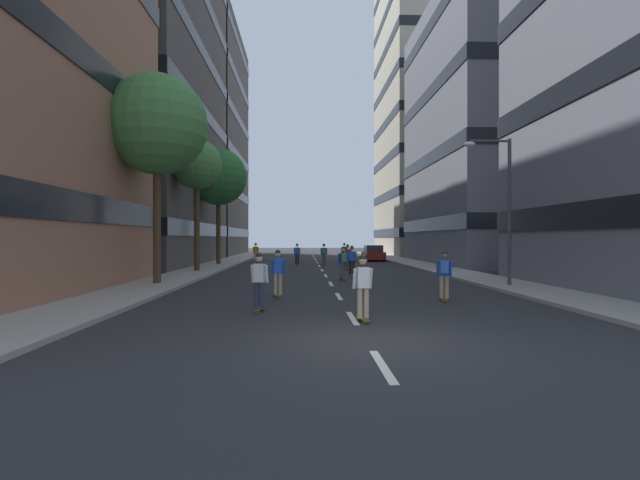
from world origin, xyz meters
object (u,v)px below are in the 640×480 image
at_px(skater_2, 278,271).
at_px(skater_5, 344,251).
at_px(skater_9, 348,255).
at_px(street_tree_mid, 197,166).
at_px(skater_7, 259,279).
at_px(skater_10, 297,253).
at_px(parked_car_near, 373,254).
at_px(skater_6, 343,261).
at_px(skater_8, 256,252).
at_px(skater_0, 352,259).
at_px(skater_3, 324,253).
at_px(street_tree_near, 218,177).
at_px(skater_1, 363,285).
at_px(street_tree_far, 157,125).
at_px(skater_4, 444,272).
at_px(streetlamp_right, 501,195).

bearing_deg(skater_2, skater_5, 79.29).
bearing_deg(skater_9, street_tree_mid, -164.33).
distance_m(skater_5, skater_7, 29.02).
bearing_deg(skater_10, skater_9, -58.77).
relative_size(parked_car_near, skater_6, 2.47).
xyz_separation_m(skater_2, skater_10, (0.52, 21.73, 0.00)).
height_order(skater_7, skater_8, same).
distance_m(skater_0, skater_10, 12.26).
distance_m(skater_3, skater_6, 13.58).
xyz_separation_m(street_tree_near, skater_6, (8.89, -13.94, -6.11)).
relative_size(street_tree_near, skater_5, 5.23).
distance_m(street_tree_near, skater_7, 25.85).
height_order(skater_8, skater_9, same).
height_order(street_tree_near, skater_3, street_tree_near).
xyz_separation_m(parked_car_near, skater_3, (-5.16, -7.84, 0.32)).
bearing_deg(skater_6, skater_0, 75.57).
xyz_separation_m(skater_1, skater_8, (-5.80, 30.98, 0.00)).
height_order(skater_2, skater_10, same).
relative_size(street_tree_far, skater_0, 5.45).
bearing_deg(skater_1, skater_5, 85.89).
distance_m(skater_5, skater_9, 9.22).
bearing_deg(skater_5, skater_1, -94.11).
height_order(street_tree_far, skater_7, street_tree_far).
relative_size(skater_2, skater_6, 1.00).
bearing_deg(street_tree_far, skater_0, 29.66).
bearing_deg(street_tree_near, skater_9, -27.32).
height_order(skater_1, skater_10, same).
height_order(skater_4, skater_10, same).
height_order(street_tree_far, skater_4, street_tree_far).
bearing_deg(skater_9, skater_3, 107.17).
relative_size(parked_car_near, street_tree_near, 0.47).
xyz_separation_m(skater_0, skater_6, (-0.77, -2.99, 0.03)).
relative_size(streetlamp_right, skater_4, 3.65).
bearing_deg(street_tree_mid, skater_9, 15.67).
height_order(skater_5, skater_7, same).
bearing_deg(street_tree_mid, streetlamp_right, -32.71).
height_order(skater_1, skater_3, same).
xyz_separation_m(street_tree_near, streetlamp_right, (15.60, -17.97, -2.98)).
distance_m(skater_0, skater_4, 11.54).
distance_m(skater_2, skater_3, 20.69).
relative_size(skater_5, skater_8, 1.00).
relative_size(skater_0, skater_2, 1.00).
bearing_deg(skater_0, skater_8, 114.50).
distance_m(skater_1, skater_10, 27.26).
xyz_separation_m(skater_2, skater_6, (3.07, 6.94, 0.03)).
bearing_deg(skater_10, skater_5, 37.37).
distance_m(skater_1, skater_2, 6.01).
bearing_deg(skater_8, skater_6, -71.17).
distance_m(street_tree_near, skater_6, 17.63).
bearing_deg(parked_car_near, skater_5, -132.37).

